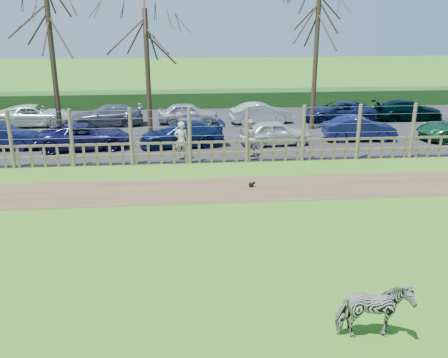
{
  "coord_description": "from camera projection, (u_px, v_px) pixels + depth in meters",
  "views": [
    {
      "loc": [
        -0.39,
        -13.05,
        6.38
      ],
      "look_at": [
        1.0,
        2.5,
        1.1
      ],
      "focal_mm": 40.0,
      "sensor_mm": 36.0,
      "label": 1
    }
  ],
  "objects": [
    {
      "name": "ground",
      "position": [
        197.0,
        244.0,
        14.39
      ],
      "size": [
        120.0,
        120.0,
        0.0
      ],
      "primitive_type": "plane",
      "color": "#56A42E",
      "rests_on": "ground"
    },
    {
      "name": "dirt_strip",
      "position": [
        193.0,
        190.0,
        18.63
      ],
      "size": [
        34.0,
        2.8,
        0.01
      ],
      "primitive_type": "cube",
      "color": "brown",
      "rests_on": "ground"
    },
    {
      "name": "asphalt",
      "position": [
        187.0,
        130.0,
        28.06
      ],
      "size": [
        44.0,
        13.0,
        0.04
      ],
      "primitive_type": "cube",
      "color": "#232326",
      "rests_on": "ground"
    },
    {
      "name": "hedge",
      "position": [
        185.0,
        99.0,
        34.5
      ],
      "size": [
        46.0,
        2.0,
        1.1
      ],
      "primitive_type": "cube",
      "color": "#1E4716",
      "rests_on": "ground"
    },
    {
      "name": "fence",
      "position": [
        190.0,
        146.0,
        21.68
      ],
      "size": [
        30.16,
        0.16,
        2.5
      ],
      "color": "brown",
      "rests_on": "ground"
    },
    {
      "name": "tree_left",
      "position": [
        49.0,
        27.0,
        23.83
      ],
      "size": [
        4.8,
        4.8,
        7.88
      ],
      "color": "#3D2B1E",
      "rests_on": "ground"
    },
    {
      "name": "tree_mid",
      "position": [
        146.0,
        42.0,
        25.4
      ],
      "size": [
        4.8,
        4.8,
        6.83
      ],
      "color": "#3D2B1E",
      "rests_on": "ground"
    },
    {
      "name": "tree_right",
      "position": [
        317.0,
        33.0,
        26.5
      ],
      "size": [
        4.8,
        4.8,
        7.35
      ],
      "color": "#3D2B1E",
      "rests_on": "ground"
    },
    {
      "name": "zebra",
      "position": [
        374.0,
        311.0,
        10.07
      ],
      "size": [
        1.47,
        0.69,
        1.24
      ],
      "primitive_type": "imported",
      "rotation": [
        0.0,
        0.0,
        1.58
      ],
      "color": "gray",
      "rests_on": "ground"
    },
    {
      "name": "visitor_a",
      "position": [
        181.0,
        141.0,
        22.14
      ],
      "size": [
        0.63,
        0.42,
        1.72
      ],
      "primitive_type": "imported",
      "rotation": [
        0.0,
        0.0,
        3.15
      ],
      "color": "beige",
      "rests_on": "asphalt"
    },
    {
      "name": "visitor_b",
      "position": [
        249.0,
        138.0,
        22.59
      ],
      "size": [
        0.94,
        0.79,
        1.72
      ],
      "primitive_type": "imported",
      "rotation": [
        0.0,
        0.0,
        3.31
      ],
      "color": "silver",
      "rests_on": "asphalt"
    },
    {
      "name": "crow",
      "position": [
        252.0,
        184.0,
        18.98
      ],
      "size": [
        0.27,
        0.2,
        0.22
      ],
      "color": "black",
      "rests_on": "ground"
    },
    {
      "name": "car_1",
      "position": [
        1.0,
        137.0,
        23.91
      ],
      "size": [
        3.68,
        1.38,
        1.2
      ],
      "primitive_type": "imported",
      "rotation": [
        0.0,
        0.0,
        1.54
      ],
      "color": "#101249",
      "rests_on": "asphalt"
    },
    {
      "name": "car_2",
      "position": [
        85.0,
        136.0,
        24.03
      ],
      "size": [
        4.5,
        2.43,
        1.2
      ],
      "primitive_type": "imported",
      "rotation": [
        0.0,
        0.0,
        1.67
      ],
      "color": "#17144B",
      "rests_on": "asphalt"
    },
    {
      "name": "car_3",
      "position": [
        182.0,
        134.0,
        24.43
      ],
      "size": [
        4.27,
        2.06,
        1.2
      ],
      "primitive_type": "imported",
      "rotation": [
        0.0,
        0.0,
        4.81
      ],
      "color": "#0E1B4D",
      "rests_on": "asphalt"
    },
    {
      "name": "car_4",
      "position": [
        276.0,
        133.0,
        24.73
      ],
      "size": [
        3.63,
        1.73,
        1.2
      ],
      "primitive_type": "imported",
      "rotation": [
        0.0,
        0.0,
        1.66
      ],
      "color": "silver",
      "rests_on": "asphalt"
    },
    {
      "name": "car_5",
      "position": [
        360.0,
        129.0,
        25.57
      ],
      "size": [
        3.69,
        1.4,
        1.2
      ],
      "primitive_type": "imported",
      "rotation": [
        0.0,
        0.0,
        1.53
      ],
      "color": "#121750",
      "rests_on": "asphalt"
    },
    {
      "name": "car_8",
      "position": [
        34.0,
        115.0,
        28.79
      ],
      "size": [
        4.39,
        2.15,
        1.2
      ],
      "primitive_type": "imported",
      "rotation": [
        0.0,
        0.0,
        1.61
      ],
      "color": "silver",
      "rests_on": "asphalt"
    },
    {
      "name": "car_9",
      "position": [
        107.0,
        116.0,
        28.74
      ],
      "size": [
        4.24,
        1.95,
        1.2
      ],
      "primitive_type": "imported",
      "rotation": [
        0.0,
        0.0,
        4.78
      ],
      "color": "#51556B",
      "rests_on": "asphalt"
    },
    {
      "name": "car_10",
      "position": [
        188.0,
        113.0,
        29.44
      ],
      "size": [
        3.55,
        1.49,
        1.2
      ],
      "primitive_type": "imported",
      "rotation": [
        0.0,
        0.0,
        1.59
      ],
      "color": "#AFB3C2",
      "rests_on": "asphalt"
    },
    {
      "name": "car_11",
      "position": [
        261.0,
        113.0,
        29.39
      ],
      "size": [
        3.77,
        1.72,
        1.2
      ],
      "primitive_type": "imported",
      "rotation": [
        0.0,
        0.0,
        1.7
      ],
      "color": "#B4BFC4",
      "rests_on": "asphalt"
    },
    {
      "name": "car_12",
      "position": [
        338.0,
        111.0,
        29.89
      ],
      "size": [
        4.43,
        2.24,
        1.2
      ],
      "primitive_type": "imported",
      "rotation": [
        0.0,
        0.0,
        4.65
      ],
      "color": "#111D51",
      "rests_on": "asphalt"
    },
    {
      "name": "car_13",
      "position": [
        408.0,
        110.0,
        30.3
      ],
      "size": [
        4.16,
        1.74,
        1.2
      ],
      "primitive_type": "imported",
      "rotation": [
        0.0,
        0.0,
        1.56
      ],
      "color": "black",
      "rests_on": "asphalt"
    }
  ]
}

